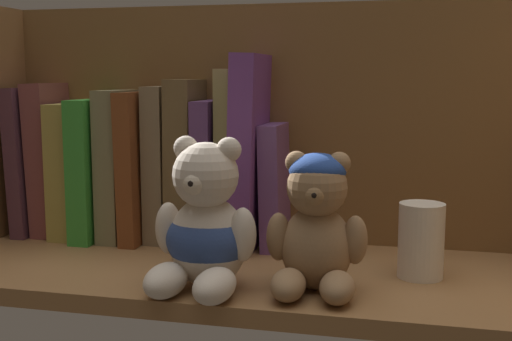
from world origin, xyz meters
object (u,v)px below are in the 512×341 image
(book_7, at_px, (188,161))
(book_3, at_px, (101,168))
(book_9, at_px, (231,157))
(book_5, at_px, (144,165))
(book_1, at_px, (53,159))
(pillar_candle, at_px, (421,240))
(book_10, at_px, (253,151))
(teddy_bear_larger, at_px, (206,230))
(book_4, at_px, (123,164))
(book_8, at_px, (212,172))
(book_6, at_px, (164,163))
(teddy_bear_smaller, at_px, (316,226))
(book_11, at_px, (276,185))
(book_2, at_px, (77,169))
(book_0, at_px, (35,160))

(book_7, bearing_deg, book_3, 180.00)
(book_7, relative_size, book_9, 0.94)
(book_5, bearing_deg, book_3, -180.00)
(book_1, relative_size, pillar_candle, 2.54)
(book_10, relative_size, pillar_candle, 2.99)
(teddy_bear_larger, bearing_deg, book_5, 128.04)
(book_4, xyz_separation_m, book_10, (0.18, 0.00, 0.02))
(book_4, distance_m, pillar_candle, 0.42)
(book_8, bearing_deg, book_5, 180.00)
(book_6, bearing_deg, teddy_bear_smaller, -36.53)
(book_10, relative_size, book_11, 1.55)
(book_1, bearing_deg, book_3, 0.00)
(book_5, relative_size, teddy_bear_smaller, 1.38)
(book_4, xyz_separation_m, book_5, (0.03, 0.00, -0.00))
(book_5, bearing_deg, book_7, -0.00)
(book_1, xyz_separation_m, book_6, (0.17, 0.00, -0.00))
(teddy_bear_smaller, height_order, pillar_candle, teddy_bear_smaller)
(book_8, relative_size, book_11, 1.18)
(book_7, bearing_deg, book_10, 0.00)
(book_2, bearing_deg, pillar_candle, -12.07)
(book_4, height_order, book_5, book_4)
(book_3, relative_size, book_11, 1.18)
(book_4, xyz_separation_m, book_8, (0.13, 0.00, -0.01))
(book_6, relative_size, book_9, 0.90)
(teddy_bear_larger, bearing_deg, book_10, 89.20)
(book_10, bearing_deg, teddy_bear_larger, -90.80)
(pillar_candle, bearing_deg, book_4, 165.91)
(book_6, bearing_deg, book_9, -0.00)
(book_5, distance_m, pillar_candle, 0.39)
(book_1, distance_m, pillar_candle, 0.52)
(book_11, bearing_deg, book_4, 180.00)
(book_10, xyz_separation_m, pillar_candle, (0.22, -0.10, -0.08))
(book_8, xyz_separation_m, book_9, (0.03, -0.00, 0.02))
(book_7, relative_size, teddy_bear_smaller, 1.50)
(book_2, xyz_separation_m, book_6, (0.13, -0.00, 0.01))
(book_0, relative_size, teddy_bear_smaller, 1.42)
(teddy_bear_larger, bearing_deg, book_8, 105.32)
(book_0, bearing_deg, teddy_bear_smaller, -21.96)
(book_11, bearing_deg, book_1, 180.00)
(teddy_bear_smaller, bearing_deg, book_2, 154.50)
(teddy_bear_smaller, xyz_separation_m, pillar_candle, (0.11, 0.07, -0.03))
(book_11, bearing_deg, pillar_candle, -28.61)
(book_7, xyz_separation_m, pillar_candle, (0.31, -0.10, -0.07))
(book_3, bearing_deg, pillar_candle, -13.03)
(pillar_candle, bearing_deg, book_2, 167.93)
(book_0, bearing_deg, book_7, 0.00)
(book_3, bearing_deg, book_10, 0.00)
(book_3, height_order, book_10, book_10)
(book_3, bearing_deg, book_5, 0.00)
(book_0, xyz_separation_m, book_5, (0.17, 0.00, -0.00))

